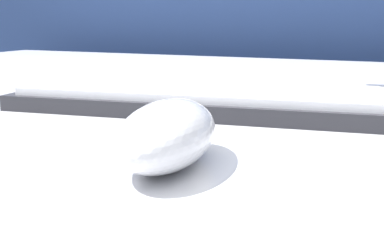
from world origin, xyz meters
The scene contains 3 objects.
partition_panel centered at (0.00, 0.71, 0.67)m, with size 5.00×0.03×1.33m.
computer_mouse_near centered at (-0.05, -0.30, 0.75)m, with size 0.08×0.14×0.04m.
keyboard centered at (-0.08, -0.10, 0.74)m, with size 0.46×0.19×0.02m.
Camera 1 is at (0.10, -0.60, 0.83)m, focal length 50.00 mm.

